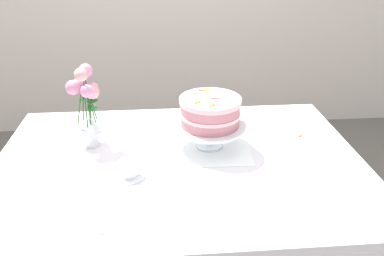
{
  "coord_description": "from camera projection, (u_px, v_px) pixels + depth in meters",
  "views": [
    {
      "loc": [
        -0.06,
        -1.31,
        1.51
      ],
      "look_at": [
        0.05,
        0.03,
        0.86
      ],
      "focal_mm": 37.24,
      "sensor_mm": 36.0,
      "label": 1
    }
  ],
  "objects": [
    {
      "name": "dining_table",
      "position": [
        180.0,
        184.0,
        1.53
      ],
      "size": [
        1.4,
        1.0,
        0.74
      ],
      "color": "white",
      "rests_on": "ground"
    },
    {
      "name": "linen_napkin",
      "position": [
        209.0,
        146.0,
        1.61
      ],
      "size": [
        0.34,
        0.34,
        0.0
      ],
      "primitive_type": "cube",
      "rotation": [
        0.0,
        0.0,
        -0.05
      ],
      "color": "white",
      "rests_on": "dining_table"
    },
    {
      "name": "cake_stand",
      "position": [
        210.0,
        128.0,
        1.57
      ],
      "size": [
        0.29,
        0.29,
        0.1
      ],
      "color": "silver",
      "rests_on": "linen_napkin"
    },
    {
      "name": "layer_cake",
      "position": [
        210.0,
        111.0,
        1.54
      ],
      "size": [
        0.24,
        0.24,
        0.12
      ],
      "color": "#CC7A84",
      "rests_on": "cake_stand"
    },
    {
      "name": "flower_vase",
      "position": [
        87.0,
        106.0,
        1.55
      ],
      "size": [
        0.13,
        0.14,
        0.34
      ],
      "color": "silver",
      "rests_on": "dining_table"
    },
    {
      "name": "teacup",
      "position": [
        129.0,
        170.0,
        1.4
      ],
      "size": [
        0.12,
        0.11,
        0.07
      ],
      "color": "white",
      "rests_on": "dining_table"
    },
    {
      "name": "loose_petal_0",
      "position": [
        101.0,
        231.0,
        1.15
      ],
      "size": [
        0.04,
        0.04,
        0.0
      ],
      "primitive_type": "ellipsoid",
      "rotation": [
        0.0,
        0.0,
        0.59
      ],
      "color": "pink",
      "rests_on": "dining_table"
    },
    {
      "name": "loose_petal_1",
      "position": [
        251.0,
        131.0,
        1.74
      ],
      "size": [
        0.05,
        0.03,
        0.0
      ],
      "primitive_type": "ellipsoid",
      "rotation": [
        0.0,
        0.0,
        2.97
      ],
      "color": "pink",
      "rests_on": "dining_table"
    },
    {
      "name": "loose_petal_2",
      "position": [
        299.0,
        135.0,
        1.7
      ],
      "size": [
        0.04,
        0.04,
        0.01
      ],
      "primitive_type": "ellipsoid",
      "rotation": [
        0.0,
        0.0,
        4.24
      ],
      "color": "#E56B51",
      "rests_on": "dining_table"
    },
    {
      "name": "loose_petal_3",
      "position": [
        254.0,
        181.0,
        1.38
      ],
      "size": [
        0.03,
        0.04,
        0.0
      ],
      "primitive_type": "ellipsoid",
      "rotation": [
        0.0,
        0.0,
        2.0
      ],
      "color": "pink",
      "rests_on": "dining_table"
    }
  ]
}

